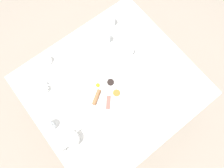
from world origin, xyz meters
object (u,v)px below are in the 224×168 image
object	(u,v)px
breakfast_plate	(105,92)
teapot_far	(71,139)
creamer_jug	(47,60)
fork_by_plate	(136,131)
water_glass_short	(111,20)
water_glass_tall	(49,125)
knife_by_plate	(79,59)
teacup_with_saucer_left	(128,50)
wine_glass_spare	(106,37)
teapot_near	(174,92)
teacup_with_saucer_right	(42,88)

from	to	relation	value
breakfast_plate	teapot_far	distance (m)	0.39
creamer_jug	fork_by_plate	world-z (taller)	creamer_jug
teapot_far	water_glass_short	distance (m)	0.92
water_glass_tall	knife_by_plate	size ratio (longest dim) A/B	0.55
teacup_with_saucer_left	creamer_jug	distance (m)	0.59
teapot_far	wine_glass_spare	xyz separation A→B (m)	(-0.45, 0.62, -0.00)
teacup_with_saucer_left	water_glass_short	xyz separation A→B (m)	(-0.27, 0.05, 0.02)
water_glass_tall	water_glass_short	xyz separation A→B (m)	(-0.38, 0.81, -0.01)
teapot_near	wine_glass_spare	size ratio (longest dim) A/B	1.80
breakfast_plate	fork_by_plate	world-z (taller)	breakfast_plate
teapot_near	fork_by_plate	xyz separation A→B (m)	(0.04, -0.37, -0.05)
water_glass_tall	knife_by_plate	distance (m)	0.52
water_glass_tall	creamer_jug	bearing A→B (deg)	149.32
creamer_jug	knife_by_plate	bearing A→B (deg)	55.58
teapot_near	teapot_far	size ratio (longest dim) A/B	1.00
teapot_near	creamer_jug	distance (m)	0.93
water_glass_tall	teapot_far	bearing A→B (deg)	21.35
creamer_jug	teapot_far	bearing A→B (deg)	-17.59
teapot_far	water_glass_short	world-z (taller)	teapot_far
water_glass_tall	wine_glass_spare	size ratio (longest dim) A/B	1.14
breakfast_plate	water_glass_short	world-z (taller)	water_glass_short
breakfast_plate	wine_glass_spare	distance (m)	0.42
teacup_with_saucer_right	wine_glass_spare	distance (m)	0.59
water_glass_short	creamer_jug	world-z (taller)	water_glass_short
breakfast_plate	knife_by_plate	xyz separation A→B (m)	(-0.33, 0.00, -0.01)
teapot_near	wine_glass_spare	bearing A→B (deg)	83.90
teapot_near	teacup_with_saucer_right	xyz separation A→B (m)	(-0.59, -0.70, -0.02)
teacup_with_saucer_left	teacup_with_saucer_right	distance (m)	0.67
teapot_far	teacup_with_saucer_left	distance (m)	0.75
teacup_with_saucer_left	knife_by_plate	distance (m)	0.37
teacup_with_saucer_right	creamer_jug	size ratio (longest dim) A/B	1.74
creamer_jug	fork_by_plate	xyz separation A→B (m)	(0.79, 0.18, -0.02)
teacup_with_saucer_left	water_glass_short	world-z (taller)	water_glass_short
teacup_with_saucer_right	breakfast_plate	bearing A→B (deg)	48.55
breakfast_plate	teapot_far	bearing A→B (deg)	-71.56
water_glass_short	wine_glass_spare	bearing A→B (deg)	-51.36
teapot_near	water_glass_tall	xyz separation A→B (m)	(-0.33, -0.80, 0.01)
water_glass_short	creamer_jug	distance (m)	0.56
teapot_far	water_glass_tall	bearing A→B (deg)	94.93
water_glass_short	breakfast_plate	bearing A→B (deg)	-41.99
wine_glass_spare	creamer_jug	size ratio (longest dim) A/B	1.24
breakfast_plate	teapot_near	size ratio (longest dim) A/B	1.54
teacup_with_saucer_left	teapot_near	bearing A→B (deg)	5.09
teacup_with_saucer_right	wine_glass_spare	bearing A→B (deg)	93.17
teacup_with_saucer_left	creamer_jug	bearing A→B (deg)	-120.68
teapot_far	fork_by_plate	distance (m)	0.43
teapot_near	wine_glass_spare	distance (m)	0.63
breakfast_plate	wine_glass_spare	xyz separation A→B (m)	(-0.32, 0.26, 0.04)
water_glass_short	teapot_near	bearing A→B (deg)	-0.71
knife_by_plate	breakfast_plate	bearing A→B (deg)	-0.21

